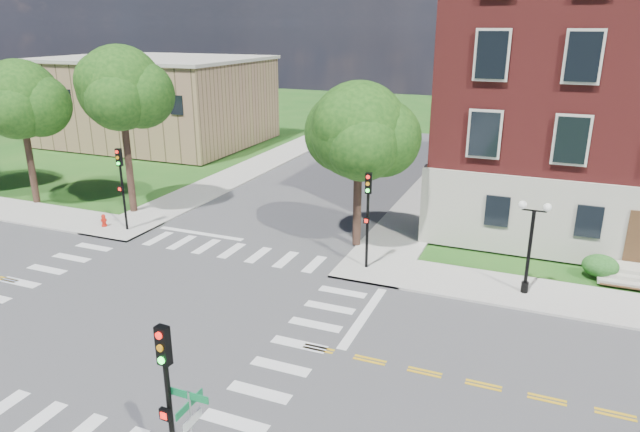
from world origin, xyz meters
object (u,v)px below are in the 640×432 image
at_px(street_sign_pole, 191,424).
at_px(fire_hydrant, 104,221).
at_px(traffic_signal_se, 168,391).
at_px(traffic_signal_ne, 368,208).
at_px(twin_lamp_west, 530,242).
at_px(traffic_signal_nw, 121,179).

distance_m(street_sign_pole, fire_hydrant, 22.60).
relative_size(traffic_signal_se, traffic_signal_ne, 1.00).
bearing_deg(twin_lamp_west, traffic_signal_se, -115.93).
relative_size(traffic_signal_nw, fire_hydrant, 6.40).
height_order(twin_lamp_west, fire_hydrant, twin_lamp_west).
bearing_deg(traffic_signal_ne, traffic_signal_se, -90.42).
height_order(traffic_signal_ne, fire_hydrant, traffic_signal_ne).
bearing_deg(street_sign_pole, traffic_signal_ne, 91.57).
height_order(traffic_signal_se, street_sign_pole, traffic_signal_se).
xyz_separation_m(traffic_signal_ne, street_sign_pole, (0.42, -15.35, -0.88)).
xyz_separation_m(traffic_signal_se, traffic_signal_ne, (0.11, 15.46, 0.00)).
xyz_separation_m(traffic_signal_nw, fire_hydrant, (-1.60, -0.09, -2.72)).
bearing_deg(traffic_signal_nw, fire_hydrant, -176.69).
bearing_deg(traffic_signal_se, street_sign_pole, 11.24).
xyz_separation_m(traffic_signal_se, traffic_signal_nw, (-14.53, 15.36, 0.00)).
xyz_separation_m(twin_lamp_west, street_sign_pole, (-7.00, -15.39, -0.21)).
distance_m(traffic_signal_ne, traffic_signal_nw, 14.64).
xyz_separation_m(traffic_signal_nw, street_sign_pole, (15.07, -15.25, -0.88)).
bearing_deg(twin_lamp_west, traffic_signal_nw, -179.66).
bearing_deg(traffic_signal_nw, street_sign_pole, -45.36).
relative_size(traffic_signal_ne, street_sign_pole, 1.55).
bearing_deg(twin_lamp_west, traffic_signal_ne, -179.71).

